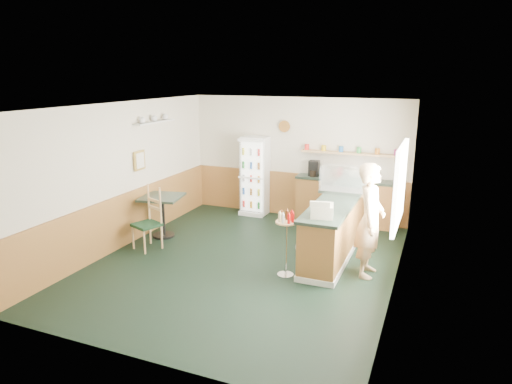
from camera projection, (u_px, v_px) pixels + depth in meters
The scene contains 13 objects.
ground at pixel (245, 263), 7.95m from camera, with size 6.00×6.00×0.00m, color black.
room_envelope at pixel (249, 168), 8.31m from camera, with size 5.04×6.02×2.72m.
service_counter at pixel (336, 228), 8.31m from camera, with size 0.68×3.01×1.01m.
back_counter at pixel (346, 200), 9.89m from camera, with size 2.24×0.42×1.69m.
drinks_fridge at pixel (255, 176), 10.52m from camera, with size 0.60×0.52×1.81m.
display_case at pixel (344, 180), 8.58m from camera, with size 0.86×0.45×0.49m.
cash_register at pixel (322, 211), 7.16m from camera, with size 0.34×0.36×0.20m, color beige.
shopkeeper at pixel (370, 220), 7.26m from camera, with size 0.62×0.45×1.86m, color tan.
condiment_stand at pixel (286, 234), 7.28m from camera, with size 0.35×0.35×1.08m.
newspaper_rack at pixel (319, 218), 8.54m from camera, with size 0.09×0.45×0.71m.
cafe_table at pixel (162, 208), 9.09m from camera, with size 0.90×0.90×0.84m.
cafe_chair at pixel (149, 216), 8.52m from camera, with size 0.57×0.57×1.18m.
dog_doorstop at pixel (300, 247), 8.37m from camera, with size 0.19×0.25×0.23m.
Camera 1 is at (2.98, -6.76, 3.20)m, focal length 32.00 mm.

